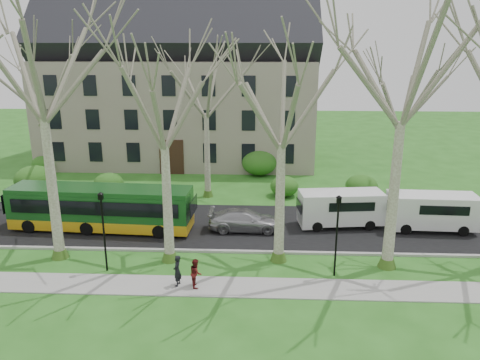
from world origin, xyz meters
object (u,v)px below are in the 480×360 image
sedan (245,220)px  van_a (341,209)px  pedestrian_b (196,273)px  van_b (431,212)px  pedestrian_a (177,271)px  bus_follow (101,208)px

sedan → van_a: 6.30m
sedan → pedestrian_b: 7.64m
sedan → van_b: 11.91m
van_b → pedestrian_a: van_b is taller
bus_follow → pedestrian_b: size_ratio=7.94×
sedan → pedestrian_b: size_ratio=3.20×
van_a → van_b: (5.69, -0.42, 0.02)m
van_b → bus_follow: bearing=-175.6°
bus_follow → pedestrian_b: (7.02, -7.12, -0.72)m
sedan → bus_follow: bearing=91.4°
van_a → pedestrian_a: size_ratio=3.35×
van_b → pedestrian_a: 16.92m
sedan → van_a: size_ratio=0.87×
van_b → pedestrian_b: bearing=-148.4°
sedan → pedestrian_b: bearing=163.6°
van_b → pedestrian_b: 16.13m
bus_follow → van_b: bearing=5.4°
sedan → pedestrian_a: pedestrian_a is taller
sedan → pedestrian_a: (-3.11, -7.26, 0.12)m
pedestrian_b → bus_follow: bearing=30.7°
bus_follow → van_a: (15.40, 1.18, -0.28)m
sedan → pedestrian_a: 7.90m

